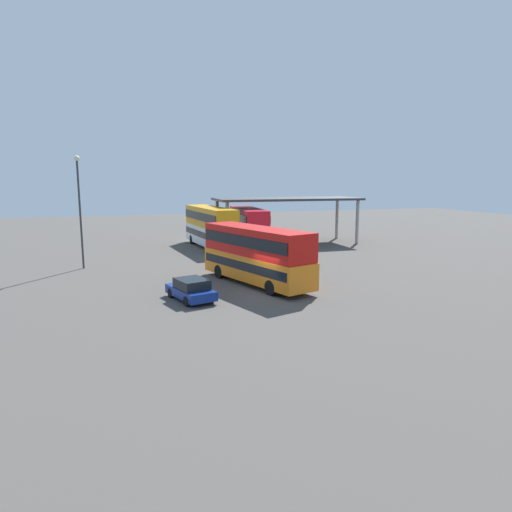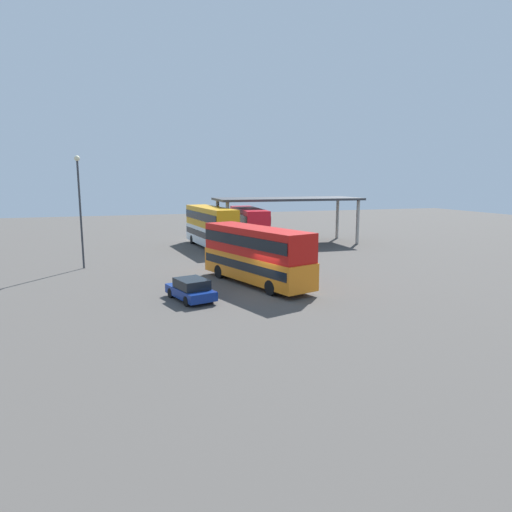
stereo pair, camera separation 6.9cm
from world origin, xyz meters
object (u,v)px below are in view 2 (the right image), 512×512
object	(u,v)px
parked_hatchback	(191,289)
double_decker_mid_row	(249,226)
lamppost_tall	(80,200)
double_decker_main	(256,253)
double_decker_near_canopy	(211,226)

from	to	relation	value
parked_hatchback	double_decker_mid_row	xyz separation A→B (m)	(10.01, 20.49, 1.61)
parked_hatchback	double_decker_mid_row	bearing A→B (deg)	-41.52
parked_hatchback	lamppost_tall	world-z (taller)	lamppost_tall
double_decker_main	lamppost_tall	size ratio (longest dim) A/B	1.14
double_decker_main	double_decker_mid_row	size ratio (longest dim) A/B	1.00
double_decker_mid_row	lamppost_tall	bearing A→B (deg)	120.09
double_decker_near_canopy	double_decker_mid_row	xyz separation A→B (m)	(4.16, -0.32, -0.10)
double_decker_main	double_decker_near_canopy	distance (m)	17.92
parked_hatchback	double_decker_mid_row	distance (m)	22.86
parked_hatchback	double_decker_mid_row	size ratio (longest dim) A/B	0.39
double_decker_main	double_decker_near_canopy	xyz separation A→B (m)	(0.74, 17.90, 0.18)
double_decker_near_canopy	double_decker_mid_row	distance (m)	4.17
double_decker_main	double_decker_mid_row	bearing A→B (deg)	-33.11
lamppost_tall	double_decker_mid_row	bearing A→B (deg)	24.81
double_decker_near_canopy	lamppost_tall	xyz separation A→B (m)	(-12.53, -8.04, 3.26)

